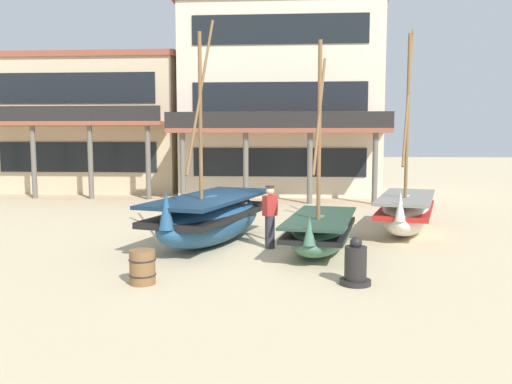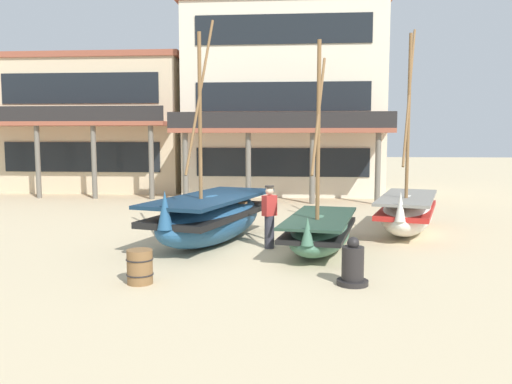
% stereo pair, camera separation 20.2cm
% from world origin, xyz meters
% --- Properties ---
extents(ground_plane, '(120.00, 120.00, 0.00)m').
position_xyz_m(ground_plane, '(0.00, 0.00, 0.00)').
color(ground_plane, '#CCB78E').
extents(fishing_boat_near_left, '(2.21, 4.32, 5.30)m').
position_xyz_m(fishing_boat_near_left, '(1.77, -0.27, 0.52)').
color(fishing_boat_near_left, '#427056').
rests_on(fishing_boat_near_left, ground).
extents(fishing_boat_centre_large, '(3.27, 5.56, 6.12)m').
position_xyz_m(fishing_boat_centre_large, '(-1.22, 0.58, 0.73)').
color(fishing_boat_centre_large, '#23517A').
rests_on(fishing_boat_centre_large, ground).
extents(fishing_boat_far_right, '(2.70, 4.84, 6.26)m').
position_xyz_m(fishing_boat_far_right, '(4.54, 2.64, 0.65)').
color(fishing_boat_far_right, silver).
rests_on(fishing_boat_far_right, ground).
extents(fisherman_by_hull, '(0.41, 0.41, 1.68)m').
position_xyz_m(fisherman_by_hull, '(0.44, -0.01, 0.83)').
color(fisherman_by_hull, '#33333D').
rests_on(fisherman_by_hull, ground).
extents(capstan_winch, '(0.64, 0.64, 0.98)m').
position_xyz_m(capstan_winch, '(2.33, -3.37, 0.39)').
color(capstan_winch, black).
rests_on(capstan_winch, ground).
extents(wooden_barrel, '(0.56, 0.56, 0.70)m').
position_xyz_m(wooden_barrel, '(-1.97, -3.64, 0.35)').
color(wooden_barrel, brown).
rests_on(wooden_barrel, ground).
extents(harbor_building_main, '(10.24, 7.74, 9.61)m').
position_xyz_m(harbor_building_main, '(0.34, 14.05, 4.80)').
color(harbor_building_main, beige).
rests_on(harbor_building_main, ground).
extents(harbor_building_annex, '(10.06, 8.21, 7.19)m').
position_xyz_m(harbor_building_annex, '(-9.88, 15.22, 3.60)').
color(harbor_building_annex, beige).
rests_on(harbor_building_annex, ground).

